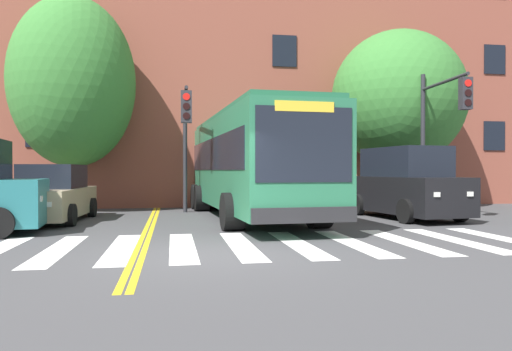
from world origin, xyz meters
TOP-DOWN VIEW (x-y plane):
  - ground_plane at (0.00, 0.00)m, footprint 120.00×120.00m
  - crosswalk at (-0.58, 1.09)m, footprint 15.66×4.23m
  - lane_line_yellow_inner at (-1.51, 15.09)m, footprint 0.12×36.00m
  - lane_line_yellow_outer at (-1.35, 15.09)m, footprint 0.12×36.00m
  - city_bus at (1.78, 7.61)m, footprint 3.61×12.51m
  - car_tan_near_lane at (-4.54, 7.05)m, footprint 2.23×4.89m
  - car_black_far_lane at (6.99, 6.18)m, footprint 2.62×5.10m
  - car_silver_behind_bus at (1.49, 15.84)m, footprint 2.13×4.74m
  - traffic_light_near_corner at (8.29, 6.25)m, footprint 0.42×3.22m
  - traffic_light_overhead at (-0.32, 8.16)m, footprint 0.34×3.92m
  - street_tree_curbside_large at (8.82, 10.53)m, footprint 8.22×8.24m
  - street_tree_curbside_small at (-4.55, 10.51)m, footprint 6.64×6.65m
  - building_facade at (-1.02, 15.33)m, footprint 38.80×6.49m

SIDE VIEW (x-z plane):
  - ground_plane at x=0.00m, z-range 0.00..0.00m
  - lane_line_yellow_inner at x=-1.51m, z-range 0.00..0.01m
  - lane_line_yellow_outer at x=-1.35m, z-range 0.00..0.01m
  - crosswalk at x=-0.58m, z-range 0.00..0.01m
  - car_tan_near_lane at x=-4.54m, z-range -0.08..1.72m
  - car_silver_behind_bus at x=1.49m, z-range -0.08..1.75m
  - car_black_far_lane at x=6.99m, z-range -0.07..2.33m
  - city_bus at x=1.78m, z-range 0.15..3.63m
  - traffic_light_overhead at x=-0.32m, z-range 0.81..5.48m
  - traffic_light_near_corner at x=8.29m, z-range 0.81..5.98m
  - street_tree_curbside_large at x=8.82m, z-range 0.90..8.50m
  - street_tree_curbside_small at x=-4.55m, z-range 0.86..9.17m
  - building_facade at x=-1.02m, z-range 0.01..13.11m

